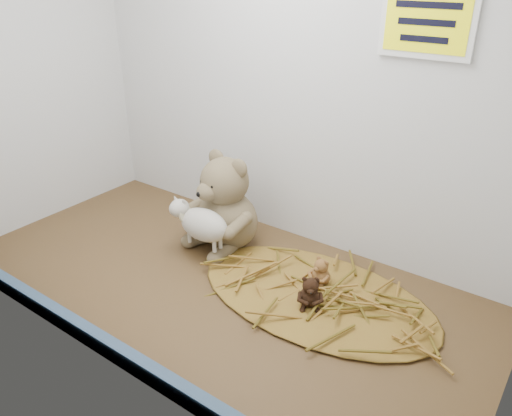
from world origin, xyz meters
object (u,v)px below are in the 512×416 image
Objects in this scene: mini_teddy_tan at (321,270)px; mini_teddy_brown at (310,290)px; toy_lamb at (204,225)px; main_teddy at (227,201)px.

mini_teddy_brown reaches higher than mini_teddy_tan.
mini_teddy_brown is at bearing -60.03° from mini_teddy_tan.
mini_teddy_tan is 0.94× the size of mini_teddy_brown.
toy_lamb is at bearing 143.60° from mini_teddy_brown.
main_teddy is 33.40cm from mini_teddy_brown.
toy_lamb is at bearing -151.60° from mini_teddy_tan.
main_teddy reaches higher than mini_teddy_brown.
toy_lamb reaches higher than mini_teddy_brown.
mini_teddy_tan is (28.63, -2.67, -7.88)cm from main_teddy.
mini_teddy_brown is (1.98, -8.28, 0.22)cm from mini_teddy_tan.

